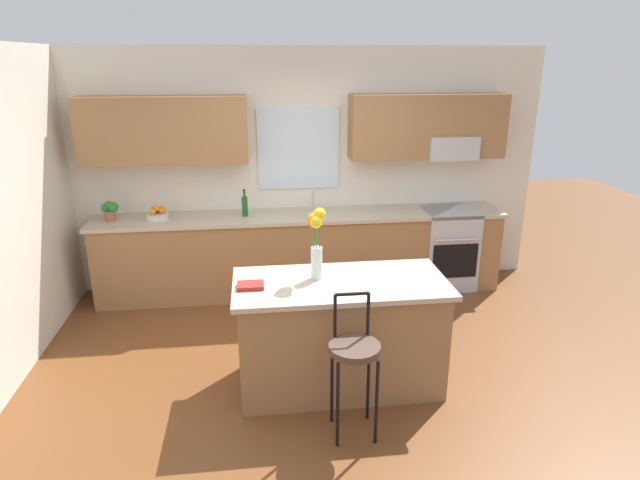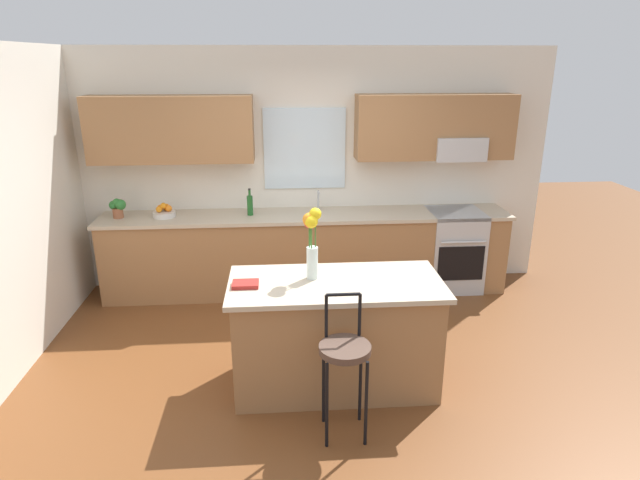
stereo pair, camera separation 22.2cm
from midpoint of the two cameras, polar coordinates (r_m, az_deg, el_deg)
The scene contains 12 objects.
ground_plane at distance 4.78m, azimuth 1.08°, elevation -13.61°, with size 14.00×14.00×0.00m, color brown.
back_wall_assembly at distance 6.11m, azimuth -0.28°, elevation 8.86°, with size 5.60×0.50×2.70m.
counter_run at distance 6.11m, azimuth -0.37°, elevation -1.31°, with size 4.56×0.64×0.92m.
sink_faucet at distance 6.08m, azimuth 0.87°, elevation 4.47°, with size 0.02×0.13×0.23m.
oven_range at distance 6.42m, azimuth 14.96°, elevation -0.99°, with size 0.60×0.64×0.92m.
kitchen_island at distance 4.37m, azimuth 3.13°, elevation -9.97°, with size 1.67×0.80×0.92m.
bar_stool_near at distance 3.76m, azimuth 4.38°, elevation -12.13°, with size 0.36×0.36×1.04m.
flower_vase at distance 4.10m, azimuth 0.65°, elevation 0.56°, with size 0.15×0.17×0.57m.
cookbook at distance 4.10m, azimuth -6.42°, elevation -4.72°, with size 0.20×0.15×0.03m, color maroon.
fruit_bowl_oranges at distance 6.05m, azimuth -15.29°, elevation 2.90°, with size 0.24×0.24×0.16m.
bottle_olive_oil at distance 5.92m, azimuth -6.42°, elevation 3.76°, with size 0.06×0.06×0.30m.
potted_plant_small at distance 6.14m, azimuth -19.81°, elevation 3.34°, with size 0.19×0.13×0.22m.
Camera 2 is at (-0.28, -4.03, 2.56)m, focal length 29.99 mm.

